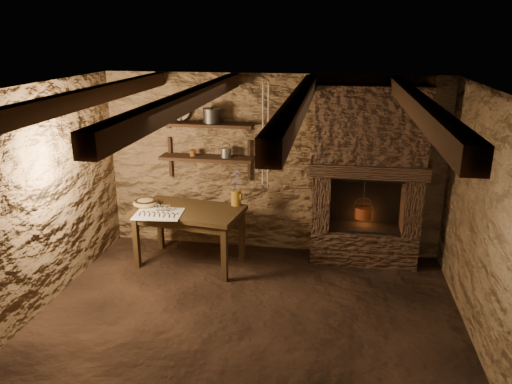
% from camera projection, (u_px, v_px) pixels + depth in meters
% --- Properties ---
extents(floor, '(4.50, 4.50, 0.00)m').
position_uv_depth(floor, '(245.00, 326.00, 5.16)').
color(floor, black).
rests_on(floor, ground).
extents(back_wall, '(4.50, 0.04, 2.40)m').
position_uv_depth(back_wall, '(272.00, 165.00, 6.67)').
color(back_wall, brown).
rests_on(back_wall, floor).
extents(front_wall, '(4.50, 0.04, 2.40)m').
position_uv_depth(front_wall, '(182.00, 337.00, 2.91)').
color(front_wall, brown).
rests_on(front_wall, floor).
extents(left_wall, '(0.04, 4.00, 2.40)m').
position_uv_depth(left_wall, '(30.00, 205.00, 5.14)').
color(left_wall, brown).
rests_on(left_wall, floor).
extents(right_wall, '(0.04, 4.00, 2.40)m').
position_uv_depth(right_wall, '(492.00, 232.00, 4.45)').
color(right_wall, brown).
rests_on(right_wall, floor).
extents(ceiling, '(4.50, 4.00, 0.04)m').
position_uv_depth(ceiling, '(243.00, 91.00, 4.42)').
color(ceiling, black).
rests_on(ceiling, back_wall).
extents(beam_far_left, '(0.14, 3.95, 0.16)m').
position_uv_depth(beam_far_left, '(87.00, 98.00, 4.68)').
color(beam_far_left, black).
rests_on(beam_far_left, ceiling).
extents(beam_mid_left, '(0.14, 3.95, 0.16)m').
position_uv_depth(beam_mid_left, '(189.00, 100.00, 4.53)').
color(beam_mid_left, black).
rests_on(beam_mid_left, ceiling).
extents(beam_mid_right, '(0.14, 3.95, 0.16)m').
position_uv_depth(beam_mid_right, '(299.00, 102.00, 4.38)').
color(beam_mid_right, black).
rests_on(beam_mid_right, ceiling).
extents(beam_far_right, '(0.14, 3.95, 0.16)m').
position_uv_depth(beam_far_right, '(417.00, 105.00, 4.22)').
color(beam_far_right, black).
rests_on(beam_far_right, ceiling).
extents(shelf_lower, '(1.25, 0.30, 0.04)m').
position_uv_depth(shelf_lower, '(207.00, 158.00, 6.62)').
color(shelf_lower, black).
rests_on(shelf_lower, back_wall).
extents(shelf_upper, '(1.25, 0.30, 0.04)m').
position_uv_depth(shelf_upper, '(206.00, 124.00, 6.48)').
color(shelf_upper, black).
rests_on(shelf_upper, back_wall).
extents(hearth, '(1.43, 0.51, 2.30)m').
position_uv_depth(hearth, '(368.00, 172.00, 6.25)').
color(hearth, '#39261C').
rests_on(hearth, floor).
extents(work_table, '(1.43, 0.95, 0.76)m').
position_uv_depth(work_table, '(190.00, 235.00, 6.42)').
color(work_table, black).
rests_on(work_table, floor).
extents(linen_cloth, '(0.61, 0.51, 0.01)m').
position_uv_depth(linen_cloth, '(158.00, 214.00, 6.12)').
color(linen_cloth, beige).
rests_on(linen_cloth, work_table).
extents(pewter_cutlery_row, '(0.49, 0.23, 0.01)m').
position_uv_depth(pewter_cutlery_row, '(158.00, 214.00, 6.10)').
color(pewter_cutlery_row, gray).
rests_on(pewter_cutlery_row, linen_cloth).
extents(drinking_glasses, '(0.18, 0.06, 0.07)m').
position_uv_depth(drinking_glasses, '(163.00, 208.00, 6.21)').
color(drinking_glasses, silver).
rests_on(drinking_glasses, linen_cloth).
extents(stoneware_jug, '(0.16, 0.16, 0.46)m').
position_uv_depth(stoneware_jug, '(236.00, 191.00, 6.39)').
color(stoneware_jug, '#A1701F').
rests_on(stoneware_jug, work_table).
extents(wooden_bowl, '(0.35, 0.35, 0.11)m').
position_uv_depth(wooden_bowl, '(146.00, 203.00, 6.41)').
color(wooden_bowl, olive).
rests_on(wooden_bowl, work_table).
extents(iron_stockpot, '(0.28, 0.28, 0.17)m').
position_uv_depth(iron_stockpot, '(212.00, 117.00, 6.44)').
color(iron_stockpot, '#32302D').
rests_on(iron_stockpot, shelf_upper).
extents(tin_pan, '(0.25, 0.13, 0.24)m').
position_uv_depth(tin_pan, '(181.00, 112.00, 6.59)').
color(tin_pan, gray).
rests_on(tin_pan, shelf_upper).
extents(small_kettle, '(0.18, 0.14, 0.19)m').
position_uv_depth(small_kettle, '(226.00, 153.00, 6.55)').
color(small_kettle, gray).
rests_on(small_kettle, shelf_lower).
extents(rusty_tin, '(0.09, 0.09, 0.08)m').
position_uv_depth(rusty_tin, '(193.00, 153.00, 6.63)').
color(rusty_tin, '#5E3012').
rests_on(rusty_tin, shelf_lower).
extents(red_pot, '(0.23, 0.23, 0.54)m').
position_uv_depth(red_pot, '(363.00, 212.00, 6.37)').
color(red_pot, maroon).
rests_on(red_pot, hearth).
extents(hanging_ropes, '(0.08, 0.08, 1.20)m').
position_uv_depth(hanging_ropes, '(265.00, 135.00, 5.59)').
color(hanging_ropes, beige).
rests_on(hanging_ropes, ceiling).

